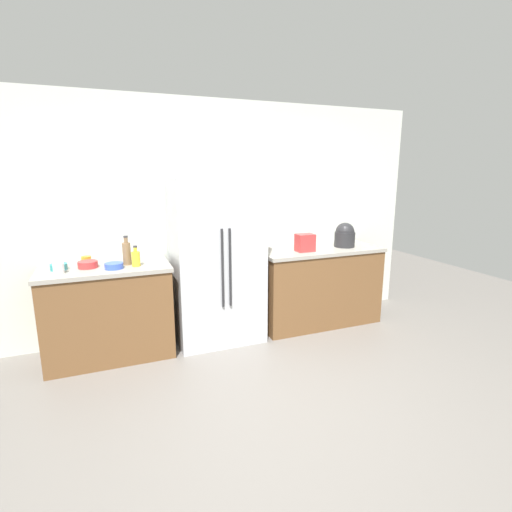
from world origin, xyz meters
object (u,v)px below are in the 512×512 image
(refrigerator, at_px, (217,261))
(bowl_c, at_px, (59,267))
(rice_cooker, at_px, (345,236))
(bottle_a, at_px, (127,253))
(toaster, at_px, (305,243))
(cup_a, at_px, (86,260))
(bowl_a, at_px, (88,264))
(bowl_b, at_px, (114,266))
(bottle_b, at_px, (136,258))
(cup_b, at_px, (59,268))

(refrigerator, bearing_deg, bowl_c, 179.13)
(refrigerator, height_order, rice_cooker, refrigerator)
(bottle_a, bearing_deg, rice_cooker, -0.69)
(toaster, height_order, bottle_a, bottle_a)
(bottle_a, bearing_deg, toaster, -2.66)
(cup_a, distance_m, bowl_a, 0.17)
(toaster, height_order, cup_a, toaster)
(refrigerator, bearing_deg, bottle_a, -179.99)
(bowl_b, bearing_deg, bowl_c, 163.30)
(toaster, distance_m, bowl_a, 2.31)
(cup_a, bearing_deg, rice_cooker, -4.07)
(toaster, relative_size, bottle_a, 0.70)
(bowl_b, bearing_deg, toaster, 0.86)
(rice_cooker, distance_m, bowl_b, 2.66)
(rice_cooker, relative_size, bottle_b, 1.45)
(rice_cooker, distance_m, bowl_c, 3.15)
(rice_cooker, xyz_separation_m, cup_a, (-2.91, 0.21, -0.10))
(rice_cooker, distance_m, bottle_a, 2.53)
(refrigerator, distance_m, bottle_a, 0.93)
(bowl_b, bearing_deg, cup_a, 129.70)
(bowl_c, bearing_deg, bottle_a, -2.18)
(refrigerator, relative_size, bowl_c, 11.87)
(refrigerator, xyz_separation_m, bottle_b, (-0.84, -0.10, 0.12))
(bottle_b, xyz_separation_m, bowl_a, (-0.44, 0.11, -0.05))
(bottle_b, relative_size, bowl_b, 1.19)
(toaster, relative_size, bowl_c, 1.36)
(rice_cooker, relative_size, bowl_b, 1.73)
(toaster, xyz_separation_m, cup_a, (-2.33, 0.27, -0.06))
(bottle_a, distance_m, bowl_c, 0.62)
(cup_a, bearing_deg, cup_b, -126.10)
(bottle_b, bearing_deg, bowl_c, 169.76)
(rice_cooker, relative_size, bowl_c, 1.97)
(refrigerator, relative_size, cup_b, 18.28)
(rice_cooker, bearing_deg, bowl_c, 179.02)
(refrigerator, distance_m, cup_a, 1.31)
(cup_a, distance_m, cup_b, 0.38)
(toaster, relative_size, bowl_a, 1.12)
(cup_b, relative_size, bowl_a, 0.54)
(bottle_a, bearing_deg, bowl_b, -136.80)
(bowl_a, relative_size, bowl_b, 1.06)
(cup_b, relative_size, bowl_c, 0.65)
(cup_a, relative_size, bowl_c, 0.62)
(bottle_b, distance_m, bowl_a, 0.45)
(rice_cooker, bearing_deg, cup_b, -178.20)
(bottle_a, distance_m, cup_b, 0.62)
(bowl_b, bearing_deg, rice_cooker, 1.97)
(refrigerator, height_order, cup_a, refrigerator)
(bottle_b, bearing_deg, toaster, 0.32)
(toaster, distance_m, bowl_c, 2.56)
(rice_cooker, relative_size, bottle_a, 1.02)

